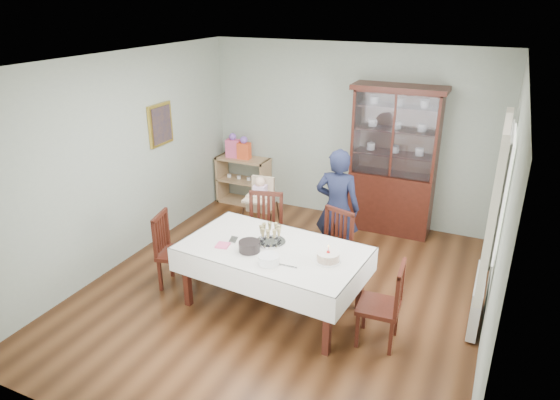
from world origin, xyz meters
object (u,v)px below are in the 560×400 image
Objects in this scene: woman at (337,208)px; high_chair at (261,217)px; dining_table at (273,277)px; chair_end_right at (379,319)px; sideboard at (244,180)px; gift_bag_pink at (233,147)px; chair_far_right at (329,264)px; champagne_tray at (271,237)px; birthday_cake at (328,257)px; china_cabinet at (394,159)px; chair_end_left at (177,264)px; gift_bag_orange at (244,149)px; chair_far_left at (264,249)px.

woman is 1.58× the size of high_chair.
chair_end_right is at bearing -5.04° from dining_table.
gift_bag_pink reaches higher than sideboard.
chair_far_right is at bearing -137.96° from chair_end_right.
dining_table is at bearing -52.62° from champagne_tray.
birthday_cake is at bearing -2.95° from dining_table.
china_cabinet is at bearing -0.03° from gift_bag_pink.
dining_table is 2.32× the size of sideboard.
woman reaches higher than chair_end_left.
dining_table is 0.77m from birthday_cake.
dining_table is 3.30m from gift_bag_pink.
gift_bag_orange reaches higher than chair_end_left.
chair_end_right reaches higher than sideboard.
chair_far_right is 1.16m from chair_end_right.
chair_far_left is at bearing -122.26° from china_cabinet.
woman is (0.78, 0.57, 0.49)m from chair_far_left.
china_cabinet reaches higher than chair_far_right.
gift_bag_pink is at bearing -173.36° from sideboard.
birthday_cake is 3.70m from gift_bag_pink.
woman reaches higher than birthday_cake.
sideboard is 1.53m from high_chair.
sideboard is (-1.79, 2.60, 0.02)m from dining_table.
sideboard is at bearing 110.10° from chair_far_left.
woman is at bearing -149.44° from chair_end_right.
birthday_cake is 0.66× the size of gift_bag_pink.
chair_far_left is at bearing 146.31° from birthday_cake.
woman is at bearing -107.17° from china_cabinet.
chair_end_right is 0.91× the size of high_chair.
dining_table is 3.18m from gift_bag_orange.
woman reaches higher than chair_end_right.
gift_bag_pink is at bearing 180.00° from gift_bag_orange.
dining_table is at bearing 177.05° from birthday_cake.
chair_far_right is at bearing -40.74° from sideboard.
sideboard is 2.31m from chair_far_left.
dining_table is at bearing -105.37° from china_cabinet.
woman is 4.67× the size of champagne_tray.
china_cabinet is 5.30× the size of gift_bag_pink.
woman reaches higher than chair_far_right.
chair_far_right is (-0.29, -1.88, -0.84)m from china_cabinet.
champagne_tray is at bearing -65.00° from high_chair.
woman is 3.84× the size of gift_bag_pink.
champagne_tray is at bearing -52.82° from gift_bag_pink.
china_cabinet is 6.45× the size of champagne_tray.
dining_table is 2.19× the size of chair_far_right.
chair_far_right is (2.21, -1.90, -0.12)m from sideboard.
woman is (2.10, -1.33, 0.39)m from sideboard.
chair_far_left is at bearing -55.14° from sideboard.
woman is at bearing -32.30° from sideboard.
gift_bag_pink is at bearing 158.98° from chair_far_right.
high_chair is at bearing -53.12° from gift_bag_orange.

